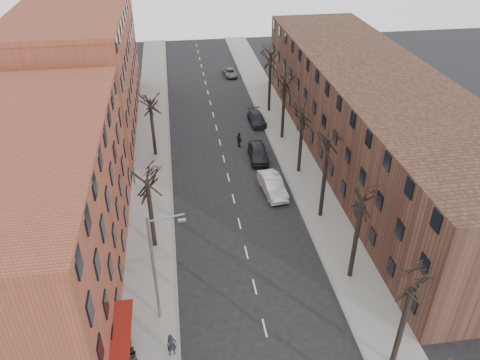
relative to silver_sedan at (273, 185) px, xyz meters
name	(u,v)px	position (x,y,z in m)	size (l,w,h in m)	color
sidewalk_left	(152,150)	(-12.00, 10.48, -0.78)	(4.00, 90.00, 0.15)	gray
sidewalk_right	(287,141)	(4.00, 10.48, -0.78)	(4.00, 90.00, 0.15)	gray
building_left_near	(27,220)	(-20.00, -9.52, 5.15)	(12.00, 26.00, 12.00)	brown
building_left_far	(81,70)	(-20.00, 19.48, 6.15)	(12.00, 28.00, 14.00)	brown
building_right	(373,117)	(12.00, 5.48, 4.15)	(12.00, 50.00, 10.00)	#513425
tree_right_b	(349,276)	(3.60, -12.52, -0.85)	(5.20, 5.20, 10.80)	black
tree_right_c	(320,216)	(3.60, -4.52, -0.85)	(5.20, 5.20, 11.60)	black
tree_right_d	(298,172)	(3.60, 3.48, -0.85)	(5.20, 5.20, 10.00)	black
tree_right_e	(282,138)	(3.60, 11.48, -0.85)	(5.20, 5.20, 10.80)	black
tree_right_f	(269,111)	(3.60, 19.48, -0.85)	(5.20, 5.20, 11.60)	black
tree_left_a	(155,246)	(-11.60, -6.52, -0.85)	(5.20, 5.20, 9.50)	black
tree_left_b	(156,155)	(-11.60, 9.48, -0.85)	(5.20, 5.20, 9.50)	black
streetlight	(156,265)	(-11.03, -14.52, 4.16)	(2.45, 0.22, 9.03)	slate
silver_sedan	(273,185)	(0.00, 0.00, 0.00)	(1.81, 5.19, 1.71)	silver
parked_car_near	(258,153)	(-0.20, 6.82, -0.01)	(1.99, 4.94, 1.68)	black
parked_car_mid	(257,118)	(1.30, 16.00, -0.18)	(1.90, 4.68, 1.36)	black
parked_car_far	(230,73)	(0.19, 33.92, -0.30)	(1.84, 4.00, 1.11)	#585C60
pedestrian_a	(172,345)	(-10.41, -17.80, 0.17)	(0.63, 0.42, 1.74)	black
pedestrian_b	(132,356)	(-12.90, -18.16, 0.04)	(0.72, 0.56, 1.49)	black
pedestrian_crossing	(239,140)	(-1.88, 10.00, 0.09)	(1.10, 0.46, 1.88)	black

